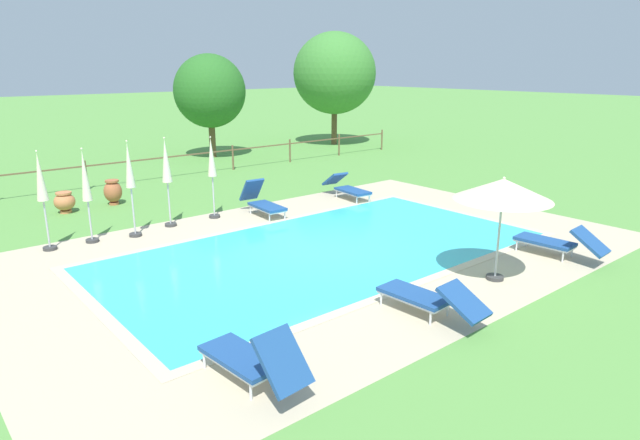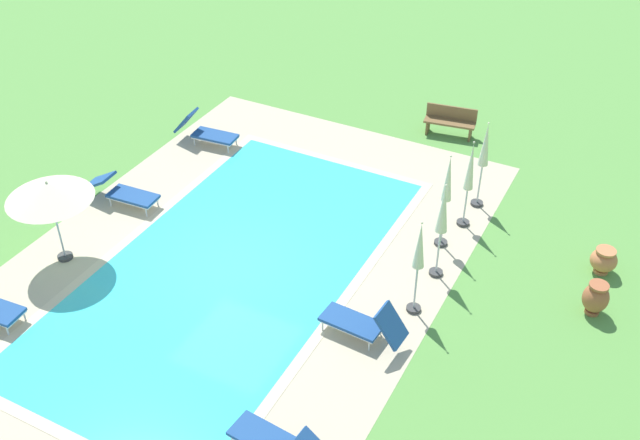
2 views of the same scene
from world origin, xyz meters
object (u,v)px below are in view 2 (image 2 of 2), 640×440
(patio_umbrella_closed_row_west, at_px, (447,188))
(terracotta_urn_by_tree, at_px, (604,260))
(patio_umbrella_closed_row_mid_east, at_px, (419,253))
(patio_umbrella_closed_row_east, at_px, (484,151))
(sun_lounger_north_mid, at_px, (206,132))
(patio_umbrella_open_foreground, at_px, (48,191))
(patio_umbrella_closed_row_centre, at_px, (470,173))
(wooden_bench_lawn_side, at_px, (450,121))
(sun_lounger_north_far, at_px, (363,323))
(patio_umbrella_closed_row_mid_west, at_px, (443,216))
(terracotta_urn_near_fence, at_px, (596,298))
(sun_lounger_south_near_corner, at_px, (123,192))

(patio_umbrella_closed_row_west, bearing_deg, terracotta_urn_by_tree, 101.07)
(patio_umbrella_closed_row_mid_east, bearing_deg, terracotta_urn_by_tree, 133.53)
(patio_umbrella_closed_row_mid_east, height_order, patio_umbrella_closed_row_east, patio_umbrella_closed_row_east)
(sun_lounger_north_mid, relative_size, patio_umbrella_closed_row_mid_east, 0.81)
(patio_umbrella_open_foreground, height_order, patio_umbrella_closed_row_centre, patio_umbrella_closed_row_centre)
(patio_umbrella_closed_row_west, xyz_separation_m, wooden_bench_lawn_side, (-5.16, -1.63, -1.17))
(sun_lounger_north_far, height_order, patio_umbrella_closed_row_mid_east, patio_umbrella_closed_row_mid_east)
(patio_umbrella_open_foreground, distance_m, patio_umbrella_closed_row_mid_west, 8.71)
(sun_lounger_north_mid, relative_size, sun_lounger_north_far, 1.03)
(sun_lounger_north_mid, xyz_separation_m, patio_umbrella_closed_row_mid_east, (3.87, 8.02, 1.18))
(sun_lounger_north_mid, height_order, sun_lounger_north_far, sun_lounger_north_far)
(patio_umbrella_closed_row_mid_west, height_order, terracotta_urn_near_fence, patio_umbrella_closed_row_mid_west)
(patio_umbrella_closed_row_east, bearing_deg, terracotta_urn_by_tree, 69.03)
(patio_umbrella_closed_row_west, xyz_separation_m, patio_umbrella_closed_row_mid_west, (1.11, 0.29, 0.01))
(patio_umbrella_closed_row_mid_west, distance_m, terracotta_urn_near_fence, 3.67)
(sun_lounger_north_mid, bearing_deg, sun_lounger_north_far, 55.20)
(sun_lounger_north_mid, height_order, terracotta_urn_by_tree, sun_lounger_north_mid)
(sun_lounger_north_mid, xyz_separation_m, patio_umbrella_closed_row_west, (1.39, 7.74, 1.25))
(sun_lounger_north_mid, relative_size, terracotta_urn_by_tree, 2.99)
(patio_umbrella_closed_row_mid_west, xyz_separation_m, patio_umbrella_closed_row_centre, (-2.14, -0.07, -0.14))
(sun_lounger_north_far, bearing_deg, patio_umbrella_closed_row_mid_east, 153.39)
(patio_umbrella_closed_row_mid_west, bearing_deg, patio_umbrella_closed_row_centre, -178.01)
(patio_umbrella_open_foreground, height_order, patio_umbrella_closed_row_mid_east, patio_umbrella_closed_row_mid_east)
(patio_umbrella_closed_row_mid_west, bearing_deg, wooden_bench_lawn_side, -163.02)
(patio_umbrella_closed_row_mid_west, bearing_deg, sun_lounger_south_near_corner, -82.67)
(sun_lounger_north_mid, distance_m, patio_umbrella_closed_row_west, 7.96)
(sun_lounger_north_far, distance_m, patio_umbrella_closed_row_mid_west, 2.99)
(patio_umbrella_open_foreground, height_order, patio_umbrella_closed_row_mid_west, patio_umbrella_closed_row_mid_west)
(terracotta_urn_by_tree, bearing_deg, patio_umbrella_closed_row_west, -78.93)
(wooden_bench_lawn_side, bearing_deg, terracotta_urn_by_tree, 49.83)
(patio_umbrella_closed_row_west, relative_size, terracotta_urn_by_tree, 3.91)
(patio_umbrella_closed_row_west, bearing_deg, wooden_bench_lawn_side, -162.51)
(sun_lounger_north_mid, xyz_separation_m, patio_umbrella_open_foreground, (5.99, 0.05, 1.51))
(sun_lounger_south_near_corner, height_order, patio_umbrella_closed_row_centre, patio_umbrella_closed_row_centre)
(patio_umbrella_closed_row_mid_east, relative_size, terracotta_urn_near_fence, 2.98)
(sun_lounger_south_near_corner, relative_size, patio_umbrella_closed_row_west, 0.83)
(sun_lounger_south_near_corner, bearing_deg, terracotta_urn_by_tree, 104.01)
(sun_lounger_north_far, distance_m, patio_umbrella_closed_row_east, 5.91)
(patio_umbrella_open_foreground, xyz_separation_m, wooden_bench_lawn_side, (-9.77, 6.06, -1.44))
(sun_lounger_north_far, xyz_separation_m, patio_umbrella_closed_row_west, (-3.75, 0.35, 1.24))
(sun_lounger_north_far, height_order, terracotta_urn_by_tree, sun_lounger_north_far)
(patio_umbrella_closed_row_centre, bearing_deg, patio_umbrella_closed_row_east, 177.61)
(sun_lounger_north_far, bearing_deg, patio_umbrella_closed_row_mid_west, 166.32)
(sun_lounger_north_mid, relative_size, sun_lounger_south_near_corner, 0.92)
(sun_lounger_south_near_corner, bearing_deg, sun_lounger_north_far, 78.18)
(sun_lounger_north_mid, height_order, patio_umbrella_closed_row_centre, patio_umbrella_closed_row_centre)
(patio_umbrella_closed_row_mid_east, bearing_deg, sun_lounger_north_mid, -115.73)
(sun_lounger_north_mid, relative_size, patio_umbrella_closed_row_west, 0.77)
(sun_lounger_south_near_corner, distance_m, wooden_bench_lawn_side, 9.65)
(patio_umbrella_closed_row_mid_west, height_order, patio_umbrella_closed_row_mid_east, patio_umbrella_closed_row_mid_west)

